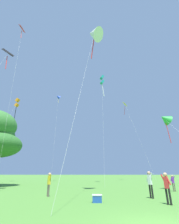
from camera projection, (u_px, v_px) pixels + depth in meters
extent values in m
cube|color=black|center=(8.00, 52.00, 19.11)|extent=(1.39, 1.71, 1.29)
cylinder|color=#3F382D|center=(8.00, 52.00, 19.11)|extent=(1.28, 0.61, 0.63)
cylinder|color=red|center=(6.00, 62.00, 18.40)|extent=(0.45, 0.38, 2.04)
cone|color=blue|center=(58.00, 97.00, 38.70)|extent=(1.67, 1.57, 1.36)
cylinder|color=yellow|center=(58.00, 100.00, 38.22)|extent=(0.28, 0.30, 1.23)
cylinder|color=silver|center=(55.00, 133.00, 32.64)|extent=(1.29, 5.46, 19.10)
cube|color=red|center=(22.00, 29.00, 26.42)|extent=(1.06, 1.68, 1.16)
cylinder|color=#3F382D|center=(22.00, 29.00, 26.42)|extent=(0.71, 1.08, 0.53)
cylinder|color=red|center=(21.00, 34.00, 25.68)|extent=(0.48, 0.48, 2.04)
cylinder|color=silver|center=(13.00, 85.00, 19.91)|extent=(3.34, 4.39, 24.21)
cube|color=teal|center=(102.00, 77.00, 35.00)|extent=(1.04, 1.01, 0.94)
cube|color=teal|center=(102.00, 82.00, 34.55)|extent=(1.04, 1.01, 0.94)
cylinder|color=#3F382D|center=(102.00, 80.00, 34.77)|extent=(0.05, 0.05, 1.77)
cylinder|color=silver|center=(103.00, 89.00, 33.75)|extent=(0.45, 0.40, 3.42)
cylinder|color=silver|center=(103.00, 120.00, 27.60)|extent=(0.60, 7.20, 20.76)
cube|color=yellow|center=(125.00, 104.00, 44.38)|extent=(1.54, 2.05, 1.25)
cylinder|color=#3F382D|center=(125.00, 104.00, 44.38)|extent=(1.03, 1.02, 0.47)
cylinder|color=red|center=(125.00, 110.00, 43.88)|extent=(0.46, 0.42, 2.52)
cylinder|color=silver|center=(138.00, 136.00, 37.44)|extent=(3.37, 7.05, 19.71)
cone|color=green|center=(165.00, 119.00, 18.71)|extent=(1.76, 1.59, 1.59)
cylinder|color=red|center=(168.00, 133.00, 17.98)|extent=(0.17, 0.31, 2.43)
cube|color=orange|center=(18.00, 100.00, 36.86)|extent=(0.88, 0.85, 0.93)
cube|color=orange|center=(17.00, 105.00, 36.42)|extent=(0.88, 0.85, 0.93)
cylinder|color=#3F382D|center=(17.00, 103.00, 36.64)|extent=(0.05, 0.05, 1.76)
cylinder|color=black|center=(15.00, 113.00, 35.86)|extent=(0.29, 0.47, 3.61)
cone|color=white|center=(94.00, 34.00, 19.41)|extent=(2.82, 2.62, 2.33)
cylinder|color=red|center=(93.00, 48.00, 18.67)|extent=(0.47, 0.23, 2.94)
cylinder|color=silver|center=(83.00, 80.00, 12.92)|extent=(1.98, 7.05, 17.54)
cylinder|color=black|center=(167.00, 196.00, 9.04)|extent=(0.11, 0.11, 0.84)
cylinder|color=black|center=(170.00, 197.00, 8.91)|extent=(0.11, 0.11, 0.84)
cube|color=red|center=(166.00, 182.00, 9.24)|extent=(0.28, 0.29, 0.63)
cylinder|color=red|center=(164.00, 180.00, 9.39)|extent=(0.25, 0.26, 0.59)
cylinder|color=red|center=(168.00, 180.00, 9.21)|extent=(0.25, 0.26, 0.59)
sphere|color=tan|center=(165.00, 175.00, 9.40)|extent=(0.23, 0.23, 0.23)
cylinder|color=#665B4C|center=(49.00, 191.00, 12.09)|extent=(0.11, 0.11, 0.84)
cylinder|color=#665B4C|center=(48.00, 190.00, 12.22)|extent=(0.11, 0.11, 0.84)
cube|color=yellow|center=(49.00, 180.00, 12.42)|extent=(0.28, 0.29, 0.63)
cylinder|color=yellow|center=(50.00, 178.00, 12.38)|extent=(0.25, 0.27, 0.59)
cylinder|color=yellow|center=(49.00, 178.00, 12.57)|extent=(0.25, 0.27, 0.59)
sphere|color=tan|center=(50.00, 174.00, 12.58)|extent=(0.23, 0.23, 0.23)
cylinder|color=black|center=(152.00, 192.00, 11.20)|extent=(0.12, 0.12, 0.89)
cylinder|color=black|center=(150.00, 191.00, 11.34)|extent=(0.12, 0.12, 0.89)
cube|color=white|center=(150.00, 180.00, 11.55)|extent=(0.29, 0.30, 0.67)
cylinder|color=white|center=(151.00, 177.00, 11.50)|extent=(0.24, 0.30, 0.62)
cylinder|color=white|center=(148.00, 177.00, 11.72)|extent=(0.24, 0.30, 0.62)
sphere|color=tan|center=(149.00, 173.00, 11.72)|extent=(0.24, 0.24, 0.24)
cylinder|color=#665B4C|center=(175.00, 187.00, 15.44)|extent=(0.10, 0.10, 0.75)
cylinder|color=#665B4C|center=(173.00, 187.00, 15.56)|extent=(0.10, 0.10, 0.75)
cube|color=purple|center=(173.00, 180.00, 15.74)|extent=(0.25, 0.25, 0.56)
cylinder|color=purple|center=(174.00, 179.00, 15.70)|extent=(0.22, 0.24, 0.52)
cylinder|color=purple|center=(171.00, 179.00, 15.87)|extent=(0.22, 0.24, 0.52)
sphere|color=tan|center=(172.00, 176.00, 15.88)|extent=(0.21, 0.21, 0.21)
cube|color=#2351B2|center=(97.00, 199.00, 9.61)|extent=(0.56, 0.36, 0.38)
cube|color=white|center=(97.00, 195.00, 9.69)|extent=(0.60, 0.40, 0.06)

